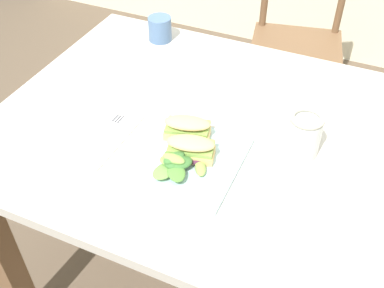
% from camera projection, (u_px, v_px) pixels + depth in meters
% --- Properties ---
extents(ground_plane, '(8.40, 8.40, 0.00)m').
position_uv_depth(ground_plane, '(225.00, 276.00, 1.72)').
color(ground_plane, brown).
extents(dining_table, '(1.12, 0.88, 0.74)m').
position_uv_depth(dining_table, '(207.00, 162.00, 1.30)').
color(dining_table, '#BCB7AD').
rests_on(dining_table, ground).
extents(chair_wooden_far, '(0.47, 0.47, 0.87)m').
position_uv_depth(chair_wooden_far, '(297.00, 43.00, 2.10)').
color(chair_wooden_far, brown).
rests_on(chair_wooden_far, ground).
extents(plate_lunch, '(0.26, 0.26, 0.01)m').
position_uv_depth(plate_lunch, '(185.00, 159.00, 1.11)').
color(plate_lunch, silver).
rests_on(plate_lunch, dining_table).
extents(sandwich_half_front, '(0.12, 0.09, 0.06)m').
position_uv_depth(sandwich_half_front, '(191.00, 148.00, 1.09)').
color(sandwich_half_front, '#DBB270').
rests_on(sandwich_half_front, plate_lunch).
extents(sandwich_half_back, '(0.12, 0.09, 0.06)m').
position_uv_depth(sandwich_half_back, '(187.00, 128.00, 1.15)').
color(sandwich_half_back, '#DBB270').
rests_on(sandwich_half_back, plate_lunch).
extents(salad_mixed_greens, '(0.12, 0.12, 0.04)m').
position_uv_depth(salad_mixed_greens, '(178.00, 163.00, 1.07)').
color(salad_mixed_greens, '#602D47').
rests_on(salad_mixed_greens, plate_lunch).
extents(napkin_folded, '(0.12, 0.24, 0.00)m').
position_uv_depth(napkin_folded, '(102.00, 138.00, 1.18)').
color(napkin_folded, silver).
rests_on(napkin_folded, dining_table).
extents(fork_on_napkin, '(0.03, 0.19, 0.00)m').
position_uv_depth(fork_on_napkin, '(106.00, 132.00, 1.19)').
color(fork_on_napkin, silver).
rests_on(fork_on_napkin, napkin_folded).
extents(mason_jar_iced_tea, '(0.08, 0.08, 0.12)m').
position_uv_depth(mason_jar_iced_tea, '(303.00, 137.00, 1.10)').
color(mason_jar_iced_tea, '#995623').
rests_on(mason_jar_iced_tea, dining_table).
extents(cup_extra_side, '(0.08, 0.08, 0.08)m').
position_uv_depth(cup_extra_side, '(160.00, 29.00, 1.52)').
color(cup_extra_side, '#4C6B93').
rests_on(cup_extra_side, dining_table).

